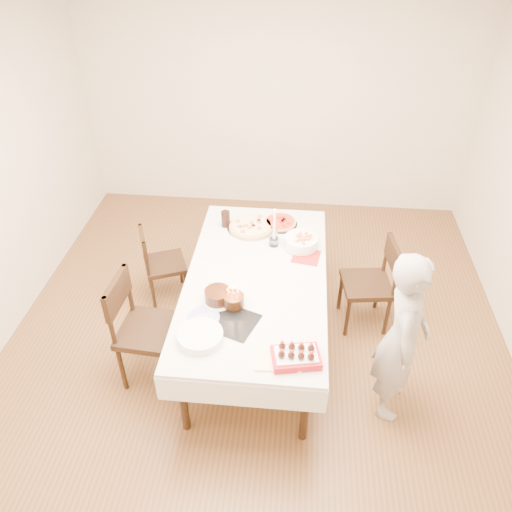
# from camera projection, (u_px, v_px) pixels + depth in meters

# --- Properties ---
(floor) EXTENTS (5.00, 5.00, 0.00)m
(floor) POSITION_uv_depth(u_px,v_px,m) (256.00, 344.00, 4.50)
(floor) COLOR brown
(floor) RESTS_ON ground
(wall_back) EXTENTS (4.50, 0.04, 2.70)m
(wall_back) POSITION_uv_depth(u_px,v_px,m) (277.00, 99.00, 5.67)
(wall_back) COLOR beige
(wall_back) RESTS_ON floor
(ceiling) EXTENTS (5.00, 5.00, 0.00)m
(ceiling) POSITION_uv_depth(u_px,v_px,m) (256.00, 21.00, 2.87)
(ceiling) COLOR white
(ceiling) RESTS_ON wall_back
(dining_table) EXTENTS (1.71, 2.38, 0.75)m
(dining_table) POSITION_uv_depth(u_px,v_px,m) (256.00, 311.00, 4.31)
(dining_table) COLOR white
(dining_table) RESTS_ON floor
(chair_right_savory) EXTENTS (0.51, 0.51, 0.89)m
(chair_right_savory) POSITION_uv_depth(u_px,v_px,m) (366.00, 285.00, 4.47)
(chair_right_savory) COLOR black
(chair_right_savory) RESTS_ON floor
(chair_left_savory) EXTENTS (0.53, 0.53, 0.80)m
(chair_left_savory) POSITION_uv_depth(u_px,v_px,m) (165.00, 264.00, 4.79)
(chair_left_savory) COLOR black
(chair_left_savory) RESTS_ON floor
(chair_left_dessert) EXTENTS (0.54, 0.54, 1.00)m
(chair_left_dessert) POSITION_uv_depth(u_px,v_px,m) (150.00, 331.00, 3.95)
(chair_left_dessert) COLOR black
(chair_left_dessert) RESTS_ON floor
(person) EXTENTS (0.43, 0.58, 1.46)m
(person) POSITION_uv_depth(u_px,v_px,m) (402.00, 338.00, 3.57)
(person) COLOR #A19E98
(person) RESTS_ON floor
(pizza_white) EXTENTS (0.57, 0.57, 0.04)m
(pizza_white) POSITION_uv_depth(u_px,v_px,m) (251.00, 226.00, 4.64)
(pizza_white) COLOR beige
(pizza_white) RESTS_ON dining_table
(pizza_pepperoni) EXTENTS (0.34, 0.34, 0.04)m
(pizza_pepperoni) POSITION_uv_depth(u_px,v_px,m) (280.00, 222.00, 4.69)
(pizza_pepperoni) COLOR red
(pizza_pepperoni) RESTS_ON dining_table
(red_placemat) EXTENTS (0.26, 0.26, 0.01)m
(red_placemat) POSITION_uv_depth(u_px,v_px,m) (306.00, 257.00, 4.30)
(red_placemat) COLOR #B21E1E
(red_placemat) RESTS_ON dining_table
(pasta_bowl) EXTENTS (0.37, 0.37, 0.09)m
(pasta_bowl) POSITION_uv_depth(u_px,v_px,m) (301.00, 242.00, 4.38)
(pasta_bowl) COLOR white
(pasta_bowl) RESTS_ON dining_table
(taper_candle) EXTENTS (0.10, 0.10, 0.39)m
(taper_candle) POSITION_uv_depth(u_px,v_px,m) (274.00, 227.00, 4.32)
(taper_candle) COLOR white
(taper_candle) RESTS_ON dining_table
(shaker_pair) EXTENTS (0.13, 0.13, 0.11)m
(shaker_pair) POSITION_uv_depth(u_px,v_px,m) (275.00, 238.00, 4.43)
(shaker_pair) COLOR white
(shaker_pair) RESTS_ON dining_table
(cola_glass) EXTENTS (0.09, 0.09, 0.15)m
(cola_glass) POSITION_uv_depth(u_px,v_px,m) (226.00, 219.00, 4.64)
(cola_glass) COLOR black
(cola_glass) RESTS_ON dining_table
(layer_cake) EXTENTS (0.32, 0.32, 0.10)m
(layer_cake) POSITION_uv_depth(u_px,v_px,m) (218.00, 296.00, 3.82)
(layer_cake) COLOR black
(layer_cake) RESTS_ON dining_table
(cake_board) EXTENTS (0.41, 0.41, 0.01)m
(cake_board) POSITION_uv_depth(u_px,v_px,m) (234.00, 323.00, 3.66)
(cake_board) COLOR black
(cake_board) RESTS_ON dining_table
(birthday_cake) EXTENTS (0.17, 0.17, 0.16)m
(birthday_cake) POSITION_uv_depth(u_px,v_px,m) (233.00, 297.00, 3.75)
(birthday_cake) COLOR #321A0D
(birthday_cake) RESTS_ON dining_table
(strawberry_box) EXTENTS (0.36, 0.28, 0.08)m
(strawberry_box) POSITION_uv_depth(u_px,v_px,m) (296.00, 356.00, 3.35)
(strawberry_box) COLOR #AA131C
(strawberry_box) RESTS_ON dining_table
(box_lid) EXTENTS (0.33, 0.23, 0.03)m
(box_lid) POSITION_uv_depth(u_px,v_px,m) (278.00, 360.00, 3.38)
(box_lid) COLOR beige
(box_lid) RESTS_ON dining_table
(plate_stack) EXTENTS (0.33, 0.33, 0.07)m
(plate_stack) POSITION_uv_depth(u_px,v_px,m) (200.00, 336.00, 3.51)
(plate_stack) COLOR white
(plate_stack) RESTS_ON dining_table
(china_plate) EXTENTS (0.24, 0.24, 0.01)m
(china_plate) POSITION_uv_depth(u_px,v_px,m) (204.00, 317.00, 3.70)
(china_plate) COLOR white
(china_plate) RESTS_ON dining_table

